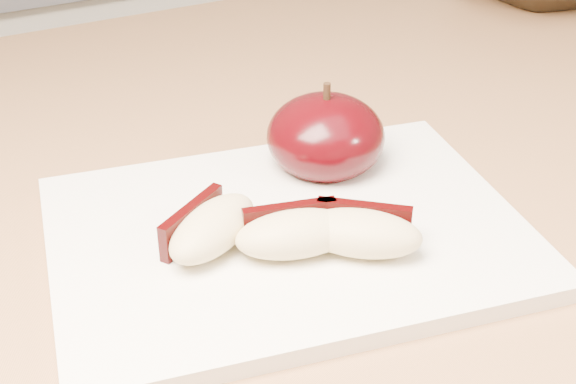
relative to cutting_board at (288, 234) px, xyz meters
name	(u,v)px	position (x,y,z in m)	size (l,w,h in m)	color
back_cabinet	(87,192)	(0.05, 0.82, -0.44)	(2.40, 0.62, 0.94)	silver
cutting_board	(288,234)	(0.00, 0.00, 0.00)	(0.29, 0.21, 0.01)	white
apple_half	(326,136)	(0.06, 0.06, 0.03)	(0.11, 0.11, 0.07)	black
apple_wedge_a	(210,227)	(-0.05, 0.00, 0.02)	(0.08, 0.07, 0.03)	#D3BB85
apple_wedge_b	(295,232)	(-0.01, -0.02, 0.02)	(0.08, 0.05, 0.03)	#D3BB85
apple_wedge_c	(361,232)	(0.03, -0.04, 0.02)	(0.08, 0.07, 0.03)	#D3BB85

